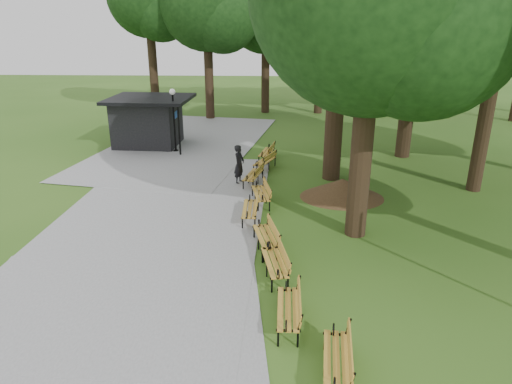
{
  "coord_description": "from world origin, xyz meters",
  "views": [
    {
      "loc": [
        0.36,
        -12.31,
        6.9
      ],
      "look_at": [
        -0.22,
        3.17,
        1.1
      ],
      "focal_mm": 32.26,
      "sensor_mm": 36.0,
      "label": 1
    }
  ],
  "objects_px": {
    "person": "(239,164)",
    "bench_0": "(336,359)",
    "lamp_post": "(173,107)",
    "bench_4": "(250,209)",
    "lawn_tree_4": "(420,1)",
    "bench_7": "(265,161)",
    "bench_5": "(261,193)",
    "dirt_mound": "(342,188)",
    "bench_3": "(265,237)",
    "bench_1": "(288,309)",
    "bench_8": "(267,152)",
    "kiosk": "(147,121)",
    "bench_6": "(253,175)",
    "bench_2": "(275,263)"
  },
  "relations": [
    {
      "from": "kiosk",
      "to": "lawn_tree_4",
      "type": "bearing_deg",
      "value": -4.17
    },
    {
      "from": "bench_8",
      "to": "bench_6",
      "type": "bearing_deg",
      "value": 3.4
    },
    {
      "from": "lamp_post",
      "to": "bench_2",
      "type": "height_order",
      "value": "lamp_post"
    },
    {
      "from": "bench_1",
      "to": "bench_0",
      "type": "bearing_deg",
      "value": 29.67
    },
    {
      "from": "bench_5",
      "to": "bench_7",
      "type": "height_order",
      "value": "same"
    },
    {
      "from": "bench_0",
      "to": "lawn_tree_4",
      "type": "distance_m",
      "value": 19.05
    },
    {
      "from": "bench_0",
      "to": "bench_7",
      "type": "relative_size",
      "value": 1.0
    },
    {
      "from": "kiosk",
      "to": "bench_2",
      "type": "relative_size",
      "value": 2.38
    },
    {
      "from": "lamp_post",
      "to": "bench_0",
      "type": "relative_size",
      "value": 1.83
    },
    {
      "from": "bench_2",
      "to": "bench_8",
      "type": "relative_size",
      "value": 1.0
    },
    {
      "from": "bench_3",
      "to": "bench_6",
      "type": "height_order",
      "value": "same"
    },
    {
      "from": "bench_0",
      "to": "lamp_post",
      "type": "bearing_deg",
      "value": -152.19
    },
    {
      "from": "person",
      "to": "bench_7",
      "type": "bearing_deg",
      "value": -8.98
    },
    {
      "from": "person",
      "to": "bench_4",
      "type": "distance_m",
      "value": 4.15
    },
    {
      "from": "person",
      "to": "dirt_mound",
      "type": "xyz_separation_m",
      "value": [
        4.37,
        -1.63,
        -0.48
      ]
    },
    {
      "from": "bench_6",
      "to": "kiosk",
      "type": "bearing_deg",
      "value": -122.65
    },
    {
      "from": "lawn_tree_4",
      "to": "bench_0",
      "type": "bearing_deg",
      "value": -108.73
    },
    {
      "from": "dirt_mound",
      "to": "bench_4",
      "type": "xyz_separation_m",
      "value": [
        -3.69,
        -2.44,
        0.04
      ]
    },
    {
      "from": "bench_2",
      "to": "bench_7",
      "type": "distance_m",
      "value": 10.04
    },
    {
      "from": "bench_4",
      "to": "bench_5",
      "type": "relative_size",
      "value": 1.0
    },
    {
      "from": "bench_4",
      "to": "lawn_tree_4",
      "type": "xyz_separation_m",
      "value": [
        7.8,
        8.77,
        7.32
      ]
    },
    {
      "from": "dirt_mound",
      "to": "bench_2",
      "type": "height_order",
      "value": "bench_2"
    },
    {
      "from": "bench_1",
      "to": "bench_2",
      "type": "distance_m",
      "value": 2.24
    },
    {
      "from": "person",
      "to": "lawn_tree_4",
      "type": "distance_m",
      "value": 11.89
    },
    {
      "from": "bench_3",
      "to": "bench_7",
      "type": "distance_m",
      "value": 8.36
    },
    {
      "from": "bench_1",
      "to": "kiosk",
      "type": "bearing_deg",
      "value": -154.0
    },
    {
      "from": "person",
      "to": "bench_0",
      "type": "xyz_separation_m",
      "value": [
        2.83,
        -11.96,
        -0.44
      ]
    },
    {
      "from": "person",
      "to": "bench_0",
      "type": "distance_m",
      "value": 12.29
    },
    {
      "from": "dirt_mound",
      "to": "bench_5",
      "type": "relative_size",
      "value": 1.52
    },
    {
      "from": "kiosk",
      "to": "lamp_post",
      "type": "relative_size",
      "value": 1.3
    },
    {
      "from": "person",
      "to": "bench_1",
      "type": "height_order",
      "value": "person"
    },
    {
      "from": "bench_8",
      "to": "kiosk",
      "type": "bearing_deg",
      "value": -100.85
    },
    {
      "from": "lamp_post",
      "to": "bench_2",
      "type": "relative_size",
      "value": 1.83
    },
    {
      "from": "person",
      "to": "bench_0",
      "type": "relative_size",
      "value": 0.93
    },
    {
      "from": "bench_4",
      "to": "bench_7",
      "type": "distance_m",
      "value": 6.1
    },
    {
      "from": "person",
      "to": "lawn_tree_4",
      "type": "height_order",
      "value": "lawn_tree_4"
    },
    {
      "from": "bench_6",
      "to": "bench_8",
      "type": "xyz_separation_m",
      "value": [
        0.53,
        3.79,
        0.0
      ]
    },
    {
      "from": "lamp_post",
      "to": "bench_4",
      "type": "height_order",
      "value": "lamp_post"
    },
    {
      "from": "bench_1",
      "to": "bench_7",
      "type": "xyz_separation_m",
      "value": [
        -0.8,
        12.24,
        0.0
      ]
    },
    {
      "from": "person",
      "to": "lawn_tree_4",
      "type": "xyz_separation_m",
      "value": [
        8.48,
        4.7,
        6.88
      ]
    },
    {
      "from": "bench_2",
      "to": "bench_6",
      "type": "relative_size",
      "value": 1.0
    },
    {
      "from": "lamp_post",
      "to": "bench_2",
      "type": "bearing_deg",
      "value": -67.28
    },
    {
      "from": "person",
      "to": "bench_4",
      "type": "relative_size",
      "value": 0.93
    },
    {
      "from": "kiosk",
      "to": "bench_4",
      "type": "height_order",
      "value": "kiosk"
    },
    {
      "from": "bench_5",
      "to": "bench_4",
      "type": "bearing_deg",
      "value": -22.54
    },
    {
      "from": "bench_3",
      "to": "lawn_tree_4",
      "type": "relative_size",
      "value": 0.16
    },
    {
      "from": "dirt_mound",
      "to": "bench_5",
      "type": "xyz_separation_m",
      "value": [
        -3.35,
        -0.84,
        0.04
      ]
    },
    {
      "from": "person",
      "to": "bench_8",
      "type": "bearing_deg",
      "value": 1.95
    },
    {
      "from": "bench_0",
      "to": "lawn_tree_4",
      "type": "xyz_separation_m",
      "value": [
        5.65,
        16.65,
        7.32
      ]
    },
    {
      "from": "bench_5",
      "to": "bench_7",
      "type": "relative_size",
      "value": 1.0
    }
  ]
}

